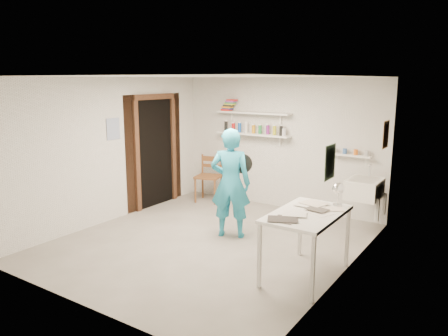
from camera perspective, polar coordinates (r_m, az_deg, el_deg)
The scene contains 27 objects.
floor at distance 6.56m, azimuth -1.96°, elevation -9.70°, with size 4.00×4.50×0.02m, color slate.
ceiling at distance 6.12m, azimuth -2.12°, elevation 11.95°, with size 4.00×4.50×0.02m, color silver.
wall_back at distance 8.14m, azimuth 7.28°, elevation 3.21°, with size 4.00×0.02×2.40m, color silver.
wall_front at distance 4.63m, azimuth -18.61°, elevation -3.66°, with size 4.00×0.02×2.40m, color silver.
wall_left at distance 7.56m, azimuth -14.53°, elevation 2.30°, with size 0.02×4.50×2.40m, color silver.
wall_right at distance 5.33m, azimuth 15.80°, elevation -1.53°, with size 0.02×4.50×2.40m, color silver.
doorway_recess at distance 8.30m, azimuth -8.99°, elevation 1.93°, with size 0.02×0.90×2.00m, color black.
corridor_box at distance 8.79m, azimuth -12.41°, elevation 2.66°, with size 1.40×1.50×2.10m, color brown.
door_lintel at distance 8.18m, azimuth -9.11°, elevation 9.18°, with size 0.06×1.05×0.10m, color brown.
door_jamb_near at distance 7.94m, azimuth -11.32°, elevation 1.40°, with size 0.06×0.10×2.00m, color brown.
door_jamb_far at distance 8.66m, azimuth -6.65°, elevation 2.39°, with size 0.06×0.10×2.00m, color brown.
shelf_lower at distance 8.24m, azimuth 3.79°, elevation 4.43°, with size 1.50×0.22×0.03m, color white.
shelf_upper at distance 8.20m, azimuth 3.82°, elevation 7.21°, with size 1.50×0.22×0.03m, color white.
ledge_shelf at distance 7.58m, azimuth 16.14°, elevation 1.62°, with size 0.70×0.14×0.03m, color white.
poster_left at distance 7.53m, azimuth -14.27°, elevation 4.97°, with size 0.01×0.28×0.36m, color #334C7F.
poster_right_a at distance 6.99m, azimuth 20.39°, elevation 4.12°, with size 0.01×0.34×0.42m, color #995933.
poster_right_b at distance 4.77m, azimuth 13.69°, elevation 0.75°, with size 0.01×0.30×0.38m, color #3F724C.
belfast_sink at distance 7.11m, azimuth 17.86°, elevation -2.58°, with size 0.48×0.60×0.30m, color white.
man at distance 6.56m, azimuth 0.86°, elevation -1.99°, with size 0.61×0.40×1.66m, color #269ABE.
wall_clock at distance 6.62m, azimuth 2.44°, elevation 0.58°, with size 0.30×0.30×0.04m, color beige.
wooden_chair at distance 8.53m, azimuth -2.04°, elevation -1.13°, with size 0.46×0.44×0.99m, color brown.
work_table at distance 5.43m, azimuth 10.64°, elevation -9.82°, with size 0.73×1.21×0.81m, color white.
desk_lamp at distance 5.61m, azimuth 14.72°, elevation -2.62°, with size 0.15×0.15×0.15m, color silver.
spray_cans at distance 8.23m, azimuth 3.79°, elevation 5.12°, with size 1.31×0.06×0.17m.
book_stack at distance 8.47m, azimuth 0.69°, elevation 8.23°, with size 0.32×0.14×0.22m.
ledge_pots at distance 7.57m, azimuth 16.16°, elevation 2.06°, with size 0.48×0.07×0.09m.
papers at distance 5.30m, azimuth 10.81°, elevation -5.58°, with size 0.30×0.22×0.03m.
Camera 1 is at (3.57, -4.96, 2.36)m, focal length 35.00 mm.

